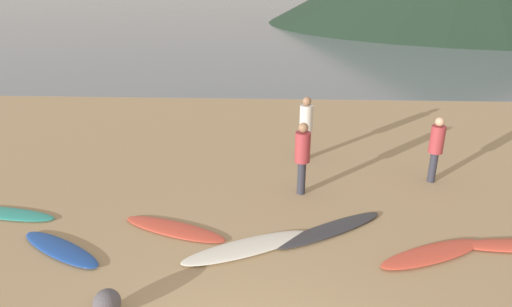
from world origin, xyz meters
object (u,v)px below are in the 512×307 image
surfboard_1 (7,213)px  person_2 (302,153)px  surfboard_5 (330,229)px  person_0 (436,144)px  surfboard_4 (247,247)px  beach_rock_near (107,303)px  surfboard_3 (174,229)px  surfboard_2 (60,249)px  person_1 (306,123)px  surfboard_6 (432,254)px

surfboard_1 → person_2: (6.26, 1.32, 0.98)m
surfboard_5 → person_0: 3.79m
surfboard_4 → person_0: 5.44m
surfboard_1 → surfboard_5: surfboard_5 is taller
beach_rock_near → surfboard_5: bearing=35.1°
person_2 → surfboard_3: bearing=170.1°
surfboard_2 → surfboard_3: 2.09m
person_2 → surfboard_1: bearing=147.5°
surfboard_3 → beach_rock_near: 2.44m
surfboard_4 → surfboard_5: surfboard_4 is taller
surfboard_1 → person_0: bearing=22.4°
surfboard_3 → person_1: 4.91m
surfboard_1 → surfboard_3: size_ratio=0.99×
person_2 → beach_rock_near: (-3.05, -4.17, -0.81)m
person_0 → person_1: person_1 is taller
surfboard_6 → person_2: 3.44m
surfboard_1 → surfboard_5: 6.76m
surfboard_2 → person_1: person_1 is taller
surfboard_3 → beach_rock_near: (-0.47, -2.39, 0.17)m
surfboard_1 → person_2: bearing=21.7°
surfboard_6 → person_0: size_ratio=1.34×
surfboard_4 → person_1: size_ratio=1.44×
surfboard_5 → beach_rock_near: beach_rock_near is taller
surfboard_2 → beach_rock_near: 2.16m
surfboard_3 → person_0: bearing=44.6°
surfboard_4 → person_2: (1.09, 2.37, 0.97)m
person_1 → surfboard_2: bearing=130.5°
beach_rock_near → surfboard_1: bearing=138.4°
surfboard_4 → surfboard_6: bearing=-28.0°
surfboard_6 → person_0: (0.99, 3.23, 0.92)m
surfboard_1 → beach_rock_near: (3.20, -2.84, 0.17)m
surfboard_3 → surfboard_4: size_ratio=0.89×
surfboard_2 → surfboard_5: 5.10m
surfboard_3 → surfboard_5: (3.09, 0.11, 0.01)m
surfboard_4 → person_0: bearing=9.2°
surfboard_3 → person_0: (5.82, 2.58, 0.93)m
surfboard_6 → surfboard_2: bearing=156.4°
surfboard_2 → person_0: person_0 is taller
surfboard_2 → person_2: size_ratio=1.20×
surfboard_3 → person_0: person_0 is taller
surfboard_5 → beach_rock_near: size_ratio=6.29×
person_0 → person_1: (-3.03, 1.34, 0.07)m
surfboard_2 → person_0: 8.50m
surfboard_4 → person_2: person_2 is taller
surfboard_6 → person_1: bearing=89.1°
surfboard_6 → person_1: (-2.04, 4.57, 0.99)m
surfboard_3 → person_2: bearing=55.1°
surfboard_2 → person_1: size_ratio=1.17×
surfboard_3 → surfboard_4: 1.61m
person_2 → beach_rock_near: bearing=-170.7°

